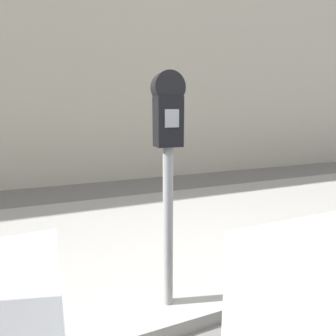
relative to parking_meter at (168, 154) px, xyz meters
The scene contains 3 objects.
sidewalk 1.66m from the parking_meter, 78.21° to the left, with size 24.00×2.80×0.10m.
building_facade 4.81m from the parking_meter, 86.63° to the left, with size 24.00×0.30×6.96m.
parking_meter is the anchor object (origin of this frame).
Camera 1 is at (-0.83, -0.54, 1.42)m, focal length 28.00 mm.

